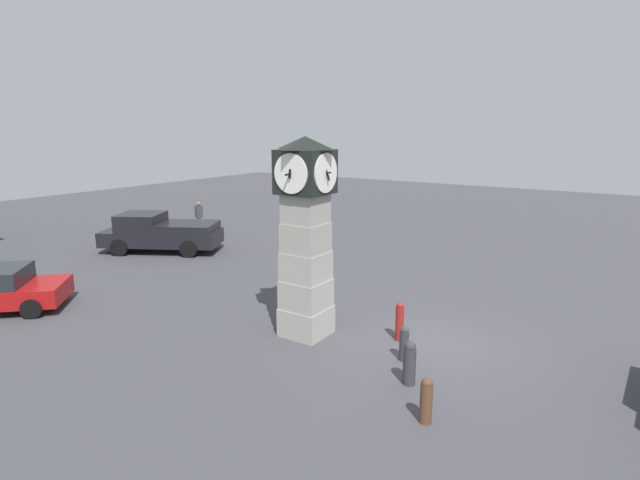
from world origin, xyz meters
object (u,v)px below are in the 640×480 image
object	(u,v)px
bollard_near_tower	(426,400)
bollard_mid_row	(410,362)
pickup_truck	(161,232)
clock_tower	(306,235)
bollard_end_row	(400,321)
bollard_far_row	(404,343)
pedestrian_crossing_lot	(199,215)

from	to	relation	value
bollard_near_tower	bollard_mid_row	world-z (taller)	bollard_mid_row
bollard_mid_row	pickup_truck	size ratio (longest dim) A/B	0.18
clock_tower	pickup_truck	size ratio (longest dim) A/B	0.96
bollard_end_row	pickup_truck	xyz separation A→B (m)	(3.17, 13.93, 0.36)
bollard_near_tower	bollard_end_row	bearing A→B (deg)	32.16
bollard_far_row	pickup_truck	size ratio (longest dim) A/B	0.16
bollard_far_row	pickup_truck	world-z (taller)	pickup_truck
pickup_truck	pedestrian_crossing_lot	world-z (taller)	pickup_truck
bollard_end_row	pedestrian_crossing_lot	world-z (taller)	pedestrian_crossing_lot
bollard_near_tower	pickup_truck	world-z (taller)	pickup_truck
bollard_near_tower	pedestrian_crossing_lot	xyz separation A→B (m)	(10.75, 17.91, 0.52)
bollard_mid_row	bollard_end_row	size ratio (longest dim) A/B	0.95
clock_tower	bollard_near_tower	world-z (taller)	clock_tower
bollard_far_row	pedestrian_crossing_lot	size ratio (longest dim) A/B	0.52
bollard_near_tower	bollard_mid_row	bearing A→B (deg)	35.79
bollard_far_row	bollard_end_row	size ratio (longest dim) A/B	0.82
bollard_far_row	pedestrian_crossing_lot	bearing A→B (deg)	62.78
bollard_near_tower	bollard_far_row	distance (m)	2.78
bollard_end_row	pedestrian_crossing_lot	bearing A→B (deg)	65.03
bollard_far_row	clock_tower	bearing A→B (deg)	90.00
bollard_end_row	bollard_near_tower	bearing A→B (deg)	-147.84
clock_tower	pickup_truck	xyz separation A→B (m)	(4.26, 11.50, -2.01)
bollard_mid_row	bollard_end_row	world-z (taller)	bollard_end_row
bollard_mid_row	bollard_far_row	distance (m)	1.22
clock_tower	bollard_end_row	distance (m)	3.56
bollard_near_tower	bollard_far_row	bearing A→B (deg)	33.20
bollard_mid_row	bollard_far_row	xyz separation A→B (m)	(1.05, 0.61, -0.07)
pedestrian_crossing_lot	bollard_near_tower	bearing A→B (deg)	-120.98
pickup_truck	bollard_end_row	bearing A→B (deg)	-102.83
clock_tower	bollard_far_row	size ratio (longest dim) A/B	6.09
pickup_truck	bollard_near_tower	bearing A→B (deg)	-112.28
clock_tower	bollard_end_row	bearing A→B (deg)	-65.72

